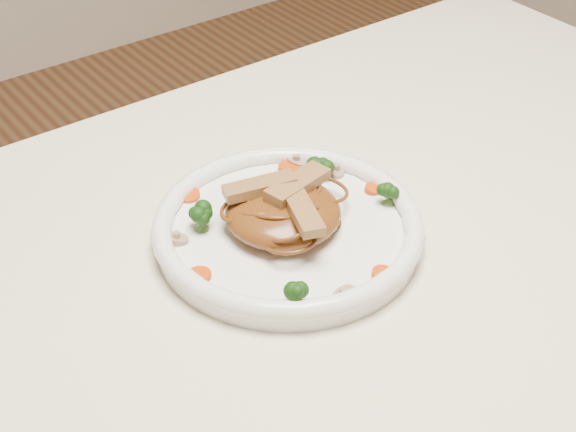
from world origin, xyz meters
TOP-DOWN VIEW (x-y plane):
  - table at (0.00, 0.00)m, footprint 1.20×0.80m
  - plate at (-0.02, 0.07)m, footprint 0.30×0.30m
  - noodle_mound at (-0.02, 0.08)m, footprint 0.13×0.13m
  - chicken_a at (-0.00, 0.08)m, footprint 0.08×0.04m
  - chicken_b at (-0.03, 0.10)m, footprint 0.07×0.04m
  - chicken_c at (-0.03, 0.04)m, footprint 0.04×0.07m
  - broccoli_0 at (0.05, 0.12)m, footprint 0.03×0.03m
  - broccoli_1 at (-0.09, 0.12)m, footprint 0.03×0.03m
  - broccoli_2 at (-0.08, -0.02)m, footprint 0.03×0.03m
  - broccoli_3 at (0.08, 0.04)m, footprint 0.03×0.03m
  - carrot_0 at (0.04, 0.15)m, footprint 0.03×0.03m
  - carrot_1 at (-0.13, 0.06)m, footprint 0.02×0.02m
  - carrot_2 at (0.08, 0.07)m, footprint 0.02×0.02m
  - carrot_3 at (-0.07, 0.17)m, footprint 0.02×0.02m
  - carrot_4 at (0.00, -0.04)m, footprint 0.03×0.03m
  - mushroom_0 at (-0.04, -0.04)m, footprint 0.03×0.03m
  - mushroom_1 at (0.07, 0.11)m, footprint 0.03×0.03m
  - mushroom_2 at (-0.12, 0.12)m, footprint 0.03×0.03m
  - mushroom_3 at (0.05, 0.15)m, footprint 0.03×0.03m

SIDE VIEW (x-z plane):
  - table at x=0.00m, z-range 0.28..1.03m
  - plate at x=-0.02m, z-range 0.75..0.77m
  - carrot_0 at x=0.04m, z-range 0.77..0.77m
  - carrot_1 at x=-0.13m, z-range 0.77..0.77m
  - carrot_2 at x=0.08m, z-range 0.77..0.77m
  - carrot_3 at x=-0.07m, z-range 0.77..0.77m
  - carrot_4 at x=0.00m, z-range 0.77..0.77m
  - mushroom_0 at x=-0.04m, z-range 0.77..0.77m
  - mushroom_1 at x=0.07m, z-range 0.77..0.77m
  - mushroom_2 at x=-0.12m, z-range 0.77..0.77m
  - mushroom_3 at x=0.05m, z-range 0.77..0.77m
  - broccoli_2 at x=-0.08m, z-range 0.77..0.79m
  - broccoli_0 at x=0.05m, z-range 0.77..0.79m
  - broccoli_3 at x=0.08m, z-range 0.77..0.79m
  - broccoli_1 at x=-0.09m, z-range 0.77..0.80m
  - noodle_mound at x=-0.02m, z-range 0.76..0.80m
  - chicken_c at x=-0.03m, z-range 0.80..0.81m
  - chicken_b at x=-0.03m, z-range 0.80..0.81m
  - chicken_a at x=0.00m, z-range 0.80..0.81m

